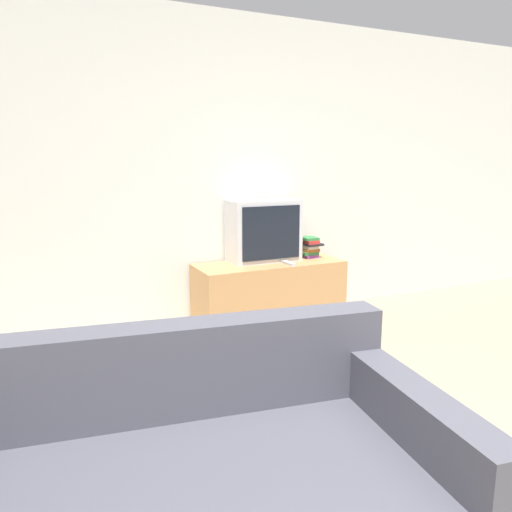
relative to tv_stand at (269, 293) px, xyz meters
name	(u,v)px	position (x,y,z in m)	size (l,w,h in m)	color
wall_back	(207,172)	(-0.45, 0.29, 1.03)	(9.00, 0.06, 2.60)	silver
tv_stand	(269,293)	(0.00, 0.00, 0.00)	(1.28, 0.48, 0.54)	tan
television	(264,231)	(-0.01, 0.09, 0.53)	(0.61, 0.31, 0.53)	silver
couch	(186,509)	(-1.48, -2.31, 0.00)	(1.88, 1.21, 0.79)	#474751
book_stack	(309,247)	(0.43, 0.05, 0.36)	(0.18, 0.20, 0.19)	#7A3884
remote_on_stand	(289,263)	(0.11, -0.15, 0.28)	(0.06, 0.17, 0.02)	#B7B7B7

